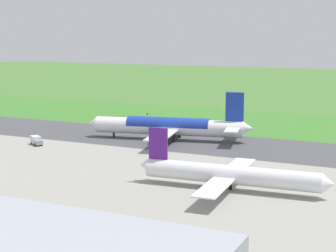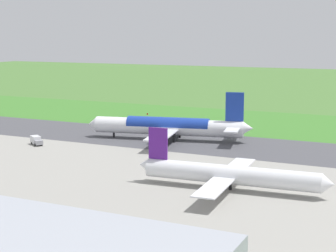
{
  "view_description": "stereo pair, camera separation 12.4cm",
  "coord_description": "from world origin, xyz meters",
  "px_view_note": "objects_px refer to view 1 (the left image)",
  "views": [
    {
      "loc": [
        -82.53,
        155.34,
        33.11
      ],
      "look_at": [
        -8.65,
        0.0,
        4.5
      ],
      "focal_mm": 58.58,
      "sensor_mm": 36.0,
      "label": 1
    },
    {
      "loc": [
        -82.64,
        155.28,
        33.11
      ],
      "look_at": [
        -8.65,
        0.0,
        4.5
      ],
      "focal_mm": 58.58,
      "sensor_mm": 36.0,
      "label": 2
    }
  ],
  "objects_px": {
    "traffic_cone_orange": "(131,117)",
    "airliner_main": "(169,127)",
    "no_stopping_sign": "(147,115)",
    "service_truck_fuel": "(36,140)",
    "airliner_parked_near": "(230,174)"
  },
  "relations": [
    {
      "from": "traffic_cone_orange",
      "to": "airliner_main",
      "type": "bearing_deg",
      "value": 133.72
    },
    {
      "from": "no_stopping_sign",
      "to": "airliner_main",
      "type": "bearing_deg",
      "value": 126.39
    },
    {
      "from": "airliner_main",
      "to": "service_truck_fuel",
      "type": "height_order",
      "value": "airliner_main"
    },
    {
      "from": "service_truck_fuel",
      "to": "traffic_cone_orange",
      "type": "bearing_deg",
      "value": -89.22
    },
    {
      "from": "airliner_main",
      "to": "no_stopping_sign",
      "type": "xyz_separation_m",
      "value": [
        27.04,
        -36.69,
        -3.01
      ]
    },
    {
      "from": "traffic_cone_orange",
      "to": "airliner_parked_near",
      "type": "bearing_deg",
      "value": 130.71
    },
    {
      "from": "airliner_main",
      "to": "service_truck_fuel",
      "type": "relative_size",
      "value": 8.84
    },
    {
      "from": "airliner_parked_near",
      "to": "no_stopping_sign",
      "type": "relative_size",
      "value": 19.39
    },
    {
      "from": "airliner_main",
      "to": "airliner_parked_near",
      "type": "bearing_deg",
      "value": 128.19
    },
    {
      "from": "airliner_parked_near",
      "to": "service_truck_fuel",
      "type": "relative_size",
      "value": 7.12
    },
    {
      "from": "service_truck_fuel",
      "to": "no_stopping_sign",
      "type": "height_order",
      "value": "service_truck_fuel"
    },
    {
      "from": "airliner_main",
      "to": "airliner_parked_near",
      "type": "height_order",
      "value": "airliner_main"
    },
    {
      "from": "airliner_parked_near",
      "to": "service_truck_fuel",
      "type": "distance_m",
      "value": 72.67
    },
    {
      "from": "no_stopping_sign",
      "to": "airliner_parked_near",
      "type": "bearing_deg",
      "value": 127.4
    },
    {
      "from": "airliner_main",
      "to": "service_truck_fuel",
      "type": "xyz_separation_m",
      "value": [
        33.18,
        24.67,
        -2.95
      ]
    }
  ]
}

